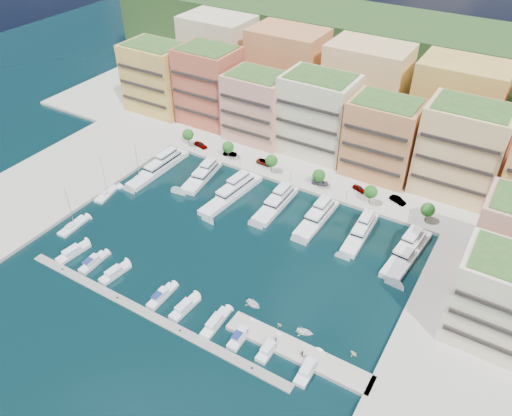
# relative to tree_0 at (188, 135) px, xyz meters

# --- Properties ---
(ground) EXTENTS (400.00, 400.00, 0.00)m
(ground) POSITION_rel_tree_0_xyz_m (40.00, -33.50, -4.74)
(ground) COLOR black
(ground) RESTS_ON ground
(north_quay) EXTENTS (220.00, 64.00, 2.00)m
(north_quay) POSITION_rel_tree_0_xyz_m (40.00, 28.50, -4.74)
(north_quay) COLOR #9E998E
(north_quay) RESTS_ON ground
(east_quay) EXTENTS (34.00, 76.00, 2.00)m
(east_quay) POSITION_rel_tree_0_xyz_m (102.00, -41.50, -4.74)
(east_quay) COLOR #9E998E
(east_quay) RESTS_ON ground
(west_quay) EXTENTS (34.00, 76.00, 2.00)m
(west_quay) POSITION_rel_tree_0_xyz_m (-22.00, -41.50, -4.74)
(west_quay) COLOR #9E998E
(west_quay) RESTS_ON ground
(hillside) EXTENTS (240.00, 40.00, 58.00)m
(hillside) POSITION_rel_tree_0_xyz_m (40.00, 76.50, -4.74)
(hillside) COLOR #1E3D19
(hillside) RESTS_ON ground
(south_pontoon) EXTENTS (72.00, 2.20, 0.35)m
(south_pontoon) POSITION_rel_tree_0_xyz_m (37.00, -63.50, -4.74)
(south_pontoon) COLOR gray
(south_pontoon) RESTS_ON ground
(finger_pier) EXTENTS (32.00, 5.00, 2.00)m
(finger_pier) POSITION_rel_tree_0_xyz_m (70.00, -55.50, -4.74)
(finger_pier) COLOR #9E998E
(finger_pier) RESTS_ON ground
(apartment_0) EXTENTS (22.00, 16.50, 24.80)m
(apartment_0) POSITION_rel_tree_0_xyz_m (-26.00, 16.49, 8.57)
(apartment_0) COLOR #DFBD51
(apartment_0) RESTS_ON north_quay
(apartment_1) EXTENTS (20.00, 16.50, 26.80)m
(apartment_1) POSITION_rel_tree_0_xyz_m (-4.00, 18.49, 9.57)
(apartment_1) COLOR #B34C3B
(apartment_1) RESTS_ON north_quay
(apartment_2) EXTENTS (20.00, 15.50, 22.80)m
(apartment_2) POSITION_rel_tree_0_xyz_m (17.00, 16.49, 7.57)
(apartment_2) COLOR tan
(apartment_2) RESTS_ON north_quay
(apartment_3) EXTENTS (22.00, 16.50, 25.80)m
(apartment_3) POSITION_rel_tree_0_xyz_m (38.00, 18.49, 9.07)
(apartment_3) COLOR beige
(apartment_3) RESTS_ON north_quay
(apartment_4) EXTENTS (20.00, 15.50, 23.80)m
(apartment_4) POSITION_rel_tree_0_xyz_m (60.00, 16.49, 8.07)
(apartment_4) COLOR #D4844F
(apartment_4) RESTS_ON north_quay
(apartment_5) EXTENTS (22.00, 16.50, 26.80)m
(apartment_5) POSITION_rel_tree_0_xyz_m (82.00, 18.49, 9.57)
(apartment_5) COLOR #E4B078
(apartment_5) RESTS_ON north_quay
(apartment_east_b) EXTENTS (18.00, 14.50, 20.80)m
(apartment_east_b) POSITION_rel_tree_0_xyz_m (102.00, -31.51, 6.57)
(apartment_east_b) COLOR beige
(apartment_east_b) RESTS_ON east_quay
(backblock_0) EXTENTS (26.00, 18.00, 30.00)m
(backblock_0) POSITION_rel_tree_0_xyz_m (-15.00, 40.50, 11.26)
(backblock_0) COLOR beige
(backblock_0) RESTS_ON north_quay
(backblock_1) EXTENTS (26.00, 18.00, 30.00)m
(backblock_1) POSITION_rel_tree_0_xyz_m (15.00, 40.50, 11.26)
(backblock_1) COLOR #D4844F
(backblock_1) RESTS_ON north_quay
(backblock_2) EXTENTS (26.00, 18.00, 30.00)m
(backblock_2) POSITION_rel_tree_0_xyz_m (45.00, 40.50, 11.26)
(backblock_2) COLOR #E4B078
(backblock_2) RESTS_ON north_quay
(backblock_3) EXTENTS (26.00, 18.00, 30.00)m
(backblock_3) POSITION_rel_tree_0_xyz_m (75.00, 40.50, 11.26)
(backblock_3) COLOR #DFBD51
(backblock_3) RESTS_ON north_quay
(tree_0) EXTENTS (3.80, 3.80, 5.65)m
(tree_0) POSITION_rel_tree_0_xyz_m (0.00, 0.00, 0.00)
(tree_0) COLOR #473323
(tree_0) RESTS_ON north_quay
(tree_1) EXTENTS (3.80, 3.80, 5.65)m
(tree_1) POSITION_rel_tree_0_xyz_m (16.00, 0.00, 0.00)
(tree_1) COLOR #473323
(tree_1) RESTS_ON north_quay
(tree_2) EXTENTS (3.80, 3.80, 5.65)m
(tree_2) POSITION_rel_tree_0_xyz_m (32.00, 0.00, 0.00)
(tree_2) COLOR #473323
(tree_2) RESTS_ON north_quay
(tree_3) EXTENTS (3.80, 3.80, 5.65)m
(tree_3) POSITION_rel_tree_0_xyz_m (48.00, 0.00, 0.00)
(tree_3) COLOR #473323
(tree_3) RESTS_ON north_quay
(tree_4) EXTENTS (3.80, 3.80, 5.65)m
(tree_4) POSITION_rel_tree_0_xyz_m (64.00, 0.00, 0.00)
(tree_4) COLOR #473323
(tree_4) RESTS_ON north_quay
(tree_5) EXTENTS (3.80, 3.80, 5.65)m
(tree_5) POSITION_rel_tree_0_xyz_m (80.00, 0.00, 0.00)
(tree_5) COLOR #473323
(tree_5) RESTS_ON north_quay
(lamppost_0) EXTENTS (0.30, 0.30, 4.20)m
(lamppost_0) POSITION_rel_tree_0_xyz_m (4.00, -2.30, -0.92)
(lamppost_0) COLOR black
(lamppost_0) RESTS_ON north_quay
(lamppost_1) EXTENTS (0.30, 0.30, 4.20)m
(lamppost_1) POSITION_rel_tree_0_xyz_m (22.00, -2.30, -0.92)
(lamppost_1) COLOR black
(lamppost_1) RESTS_ON north_quay
(lamppost_2) EXTENTS (0.30, 0.30, 4.20)m
(lamppost_2) POSITION_rel_tree_0_xyz_m (40.00, -2.30, -0.92)
(lamppost_2) COLOR black
(lamppost_2) RESTS_ON north_quay
(lamppost_3) EXTENTS (0.30, 0.30, 4.20)m
(lamppost_3) POSITION_rel_tree_0_xyz_m (58.00, -2.30, -0.92)
(lamppost_3) COLOR black
(lamppost_3) RESTS_ON north_quay
(lamppost_4) EXTENTS (0.30, 0.30, 4.20)m
(lamppost_4) POSITION_rel_tree_0_xyz_m (76.00, -2.30, -0.92)
(lamppost_4) COLOR black
(lamppost_4) RESTS_ON north_quay
(yacht_0) EXTENTS (4.79, 24.97, 7.30)m
(yacht_0) POSITION_rel_tree_0_xyz_m (0.98, -15.90, -3.53)
(yacht_0) COLOR silver
(yacht_0) RESTS_ON ground
(yacht_1) EXTENTS (7.44, 18.80, 7.30)m
(yacht_1) POSITION_rel_tree_0_xyz_m (15.16, -12.92, -3.65)
(yacht_1) COLOR silver
(yacht_1) RESTS_ON ground
(yacht_2) EXTENTS (6.89, 24.85, 7.30)m
(yacht_2) POSITION_rel_tree_0_xyz_m (28.23, -15.73, -3.53)
(yacht_2) COLOR silver
(yacht_2) RESTS_ON ground
(yacht_3) EXTENTS (5.04, 19.64, 7.30)m
(yacht_3) POSITION_rel_tree_0_xyz_m (41.60, -13.46, -3.53)
(yacht_3) COLOR silver
(yacht_3) RESTS_ON ground
(yacht_4) EXTENTS (5.04, 19.43, 7.30)m
(yacht_4) POSITION_rel_tree_0_xyz_m (54.33, -13.42, -3.65)
(yacht_4) COLOR silver
(yacht_4) RESTS_ON ground
(yacht_5) EXTENTS (4.76, 19.13, 7.30)m
(yacht_5) POSITION_rel_tree_0_xyz_m (66.79, -13.20, -3.53)
(yacht_5) COLOR silver
(yacht_5) RESTS_ON ground
(yacht_6) EXTENTS (6.90, 22.08, 7.30)m
(yacht_6) POSITION_rel_tree_0_xyz_m (79.80, -14.45, -3.53)
(yacht_6) COLOR silver
(yacht_6) RESTS_ON ground
(cruiser_0) EXTENTS (3.52, 9.14, 2.55)m
(cruiser_0) POSITION_rel_tree_0_xyz_m (7.82, -58.10, -4.20)
(cruiser_0) COLOR silver
(cruiser_0) RESTS_ON ground
(cruiser_1) EXTENTS (2.71, 8.10, 2.66)m
(cruiser_1) POSITION_rel_tree_0_xyz_m (14.85, -58.11, -4.17)
(cruiser_1) COLOR silver
(cruiser_1) RESTS_ON ground
(cruiser_2) EXTENTS (3.38, 8.39, 2.55)m
(cruiser_2) POSITION_rel_tree_0_xyz_m (22.06, -58.09, -4.20)
(cruiser_2) COLOR silver
(cruiser_2) RESTS_ON ground
(cruiser_4) EXTENTS (2.45, 8.26, 2.66)m
(cruiser_4) POSITION_rel_tree_0_xyz_m (36.46, -58.11, -4.17)
(cruiser_4) COLOR silver
(cruiser_4) RESTS_ON ground
(cruiser_5) EXTENTS (2.97, 8.37, 2.55)m
(cruiser_5) POSITION_rel_tree_0_xyz_m (43.10, -58.09, -4.20)
(cruiser_5) COLOR silver
(cruiser_5) RESTS_ON ground
(cruiser_6) EXTENTS (2.73, 9.06, 2.55)m
(cruiser_6) POSITION_rel_tree_0_xyz_m (51.40, -58.10, -4.20)
(cruiser_6) COLOR silver
(cruiser_6) RESTS_ON ground
(cruiser_7) EXTENTS (2.67, 8.05, 2.66)m
(cruiser_7) POSITION_rel_tree_0_xyz_m (57.91, -58.11, -4.17)
(cruiser_7) COLOR silver
(cruiser_7) RESTS_ON ground
(cruiser_8) EXTENTS (2.39, 7.15, 2.55)m
(cruiser_8) POSITION_rel_tree_0_xyz_m (64.60, -58.08, -4.20)
(cruiser_8) COLOR silver
(cruiser_8) RESTS_ON ground
(cruiser_9) EXTENTS (2.72, 8.71, 2.55)m
(cruiser_9) POSITION_rel_tree_0_xyz_m (73.62, -58.09, -4.20)
(cruiser_9) COLOR silver
(cruiser_9) RESTS_ON ground
(sailboat_0) EXTENTS (3.40, 9.24, 13.20)m
(sailboat_0) POSITION_rel_tree_0_xyz_m (-0.38, -50.62, -4.43)
(sailboat_0) COLOR silver
(sailboat_0) RESTS_ON ground
(sailboat_2) EXTENTS (5.30, 10.13, 13.20)m
(sailboat_2) POSITION_rel_tree_0_xyz_m (-0.34, -24.69, -4.43)
(sailboat_2) COLOR silver
(sailboat_2) RESTS_ON ground
(sailboat_1) EXTENTS (4.57, 9.26, 13.20)m
(sailboat_1) POSITION_rel_tree_0_xyz_m (-3.58, -35.00, -4.43)
(sailboat_1) COLOR silver
(sailboat_1) RESTS_ON ground
(tender_0) EXTENTS (4.30, 3.46, 0.79)m
(tender_0) POSITION_rel_tree_0_xyz_m (55.58, -49.17, -4.35)
(tender_0) COLOR white
(tender_0) RESTS_ON ground
(tender_1) EXTENTS (1.58, 1.45, 0.71)m
(tender_1) POSITION_rel_tree_0_xyz_m (63.37, -51.19, -4.39)
(tender_1) COLOR beige
(tender_1) RESTS_ON ground
(tender_2) EXTENTS (4.11, 3.29, 0.76)m
(tender_2) POSITION_rel_tree_0_xyz_m (68.98, -50.20, -4.36)
(tender_2) COLOR white
(tender_2) RESTS_ON ground
(tender_3) EXTENTS (2.17, 2.05, 0.91)m
(tender_3) POSITION_rel_tree_0_xyz_m (79.91, -49.94, -4.29)
(tender_3) COLOR beige
(tender_3) RESTS_ON ground
(car_0) EXTENTS (5.21, 2.96, 1.67)m
(car_0) POSITION_rel_tree_0_xyz_m (4.53, 0.72, -2.91)
(car_0) COLOR gray
(car_0) RESTS_ON north_quay
(car_1) EXTENTS (4.69, 3.03, 1.46)m
(car_1) POSITION_rel_tree_0_xyz_m (15.83, 1.17, -3.01)
(car_1) COLOR gray
(car_1) RESTS_ON north_quay
(car_2) EXTENTS (5.27, 2.45, 1.46)m
(car_2) POSITION_rel_tree_0_xyz_m (28.13, 2.49, -3.01)
(car_2) COLOR gray
(car_2) RESTS_ON north_quay
(car_3) EXTENTS (5.42, 3.31, 1.47)m
(car_3) POSITION_rel_tree_0_xyz_m (48.10, 1.23, -3.01)
(car_3) COLOR gray
(car_3) RESTS_ON north_quay
(car_4) EXTENTS (4.69, 3.10, 1.48)m
(car_4) POSITION_rel_tree_0_xyz_m (59.36, 4.12, -3.00)
(car_4) COLOR gray
(car_4) RESTS_ON north_quay
(car_5) EXTENTS (5.21, 3.33, 1.62)m
(car_5) POSITION_rel_tree_0_xyz_m (70.85, 4.35, -2.93)
(car_5) COLOR gray
(car_5) RESTS_ON north_quay
(person_0) EXTENTS (0.45, 0.65, 1.68)m
(person_0) POSITION_rel_tree_0_xyz_m (65.19, -56.04, -2.90)
(person_0) COLOR #222544
(person_0) RESTS_ON finger_pier
(person_1) EXTENTS (0.92, 0.77, 1.67)m
(person_1) POSITION_rel_tree_0_xyz_m (71.34, -56.32, -2.91)
(person_1) COLOR #473A2A
(person_1) RESTS_ON finger_pier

